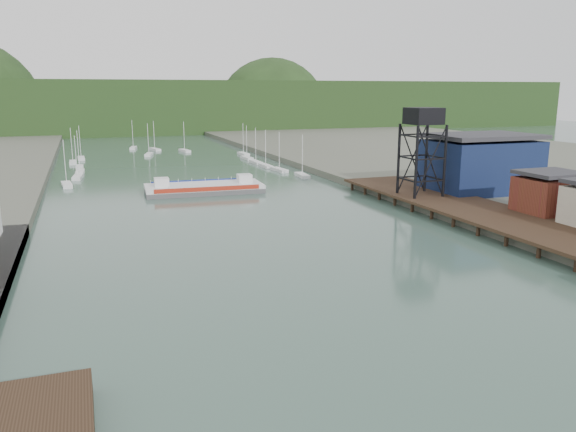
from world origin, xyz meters
TOP-DOWN VIEW (x-y plane):
  - ground at (0.00, 0.00)m, footprint 600.00×600.00m
  - east_land at (92.00, 80.00)m, footprint 120.00×400.00m
  - east_pier at (37.00, 45.00)m, footprint 14.00×70.00m
  - lift_tower at (35.00, 58.00)m, footprint 6.50×6.50m
  - blue_shed at (50.00, 60.00)m, footprint 20.50×14.50m
  - marina_sailboats at (0.08, 138.46)m, footprint 57.71×92.65m
  - distant_hills at (-3.98, 301.35)m, footprint 500.00×120.00m
  - chain_ferry at (0.04, 85.86)m, footprint 24.85×11.10m

SIDE VIEW (x-z plane):
  - ground at x=0.00m, z-range 0.00..0.00m
  - east_land at x=92.00m, z-range -1.60..1.60m
  - marina_sailboats at x=0.08m, z-range -0.10..0.80m
  - chain_ferry at x=0.04m, z-range -0.75..2.76m
  - east_pier at x=37.00m, z-range 0.67..3.12m
  - blue_shed at x=50.00m, z-range 1.41..12.71m
  - distant_hills at x=-3.98m, z-range -29.62..50.38m
  - lift_tower at x=35.00m, z-range 7.65..23.65m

